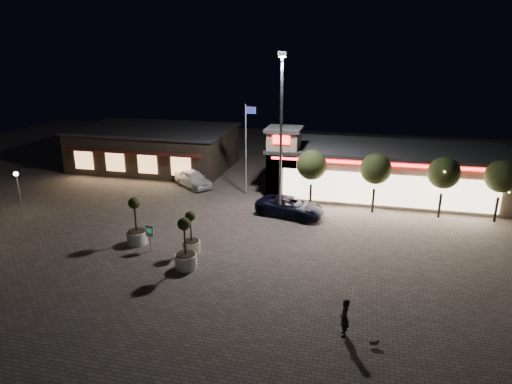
% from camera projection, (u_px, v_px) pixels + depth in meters
% --- Properties ---
extents(ground, '(90.00, 90.00, 0.00)m').
position_uv_depth(ground, '(224.00, 260.00, 28.46)').
color(ground, '#675C54').
rests_on(ground, ground).
extents(retail_building, '(20.40, 8.40, 6.10)m').
position_uv_depth(retail_building, '(380.00, 170.00, 40.26)').
color(retail_building, tan).
rests_on(retail_building, ground).
extents(restaurant_building, '(16.40, 11.00, 4.30)m').
position_uv_depth(restaurant_building, '(155.00, 147.00, 49.36)').
color(restaurant_building, '#382D23').
rests_on(restaurant_building, ground).
extents(floodlight_pole, '(0.60, 0.40, 12.38)m').
position_uv_depth(floodlight_pole, '(281.00, 128.00, 33.22)').
color(floodlight_pole, gray).
rests_on(floodlight_pole, ground).
extents(flagpole, '(0.95, 0.10, 8.00)m').
position_uv_depth(flagpole, '(247.00, 142.00, 39.41)').
color(flagpole, white).
rests_on(flagpole, ground).
extents(lamp_post_west, '(0.36, 0.36, 3.48)m').
position_uv_depth(lamp_post_west, '(18.00, 184.00, 35.41)').
color(lamp_post_west, gray).
rests_on(lamp_post_west, ground).
extents(string_tree_a, '(2.42, 2.42, 4.79)m').
position_uv_depth(string_tree_a, '(312.00, 165.00, 36.62)').
color(string_tree_a, '#332319').
rests_on(string_tree_a, ground).
extents(string_tree_b, '(2.42, 2.42, 4.79)m').
position_uv_depth(string_tree_b, '(376.00, 169.00, 35.50)').
color(string_tree_b, '#332319').
rests_on(string_tree_b, ground).
extents(string_tree_c, '(2.42, 2.42, 4.79)m').
position_uv_depth(string_tree_c, '(444.00, 173.00, 34.38)').
color(string_tree_c, '#332319').
rests_on(string_tree_c, ground).
extents(string_tree_d, '(2.42, 2.42, 4.79)m').
position_uv_depth(string_tree_d, '(502.00, 177.00, 33.49)').
color(string_tree_d, '#332319').
rests_on(string_tree_d, ground).
extents(pickup_truck, '(5.82, 3.72, 1.50)m').
position_uv_depth(pickup_truck, '(290.00, 207.00, 35.58)').
color(pickup_truck, black).
rests_on(pickup_truck, ground).
extents(white_sedan, '(4.80, 4.34, 1.58)m').
position_uv_depth(white_sedan, '(193.00, 178.00, 42.80)').
color(white_sedan, silver).
rests_on(white_sedan, ground).
extents(pedestrian, '(0.54, 0.73, 1.86)m').
position_uv_depth(pedestrian, '(344.00, 318.00, 20.87)').
color(pedestrian, black).
rests_on(pedestrian, ground).
extents(dog, '(0.45, 0.26, 0.24)m').
position_uv_depth(dog, '(375.00, 342.00, 20.29)').
color(dog, '#59514C').
rests_on(dog, ground).
extents(planter_left, '(1.34, 1.34, 3.30)m').
position_uv_depth(planter_left, '(136.00, 230.00, 30.50)').
color(planter_left, silver).
rests_on(planter_left, ground).
extents(planter_mid, '(1.32, 1.32, 3.25)m').
position_uv_depth(planter_mid, '(186.00, 253.00, 27.17)').
color(planter_mid, silver).
rests_on(planter_mid, ground).
extents(planter_right, '(1.15, 1.15, 2.82)m').
position_uv_depth(planter_right, '(191.00, 240.00, 29.32)').
color(planter_right, silver).
rests_on(planter_right, ground).
extents(valet_sign, '(0.59, 0.12, 1.79)m').
position_uv_depth(valet_sign, '(150.00, 233.00, 29.39)').
color(valet_sign, gray).
rests_on(valet_sign, ground).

